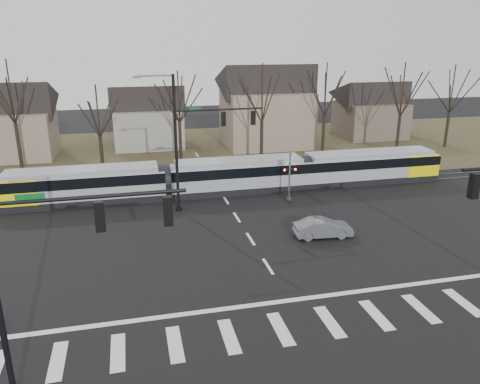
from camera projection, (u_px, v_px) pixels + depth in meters
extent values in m
plane|color=black|center=(279.00, 283.00, 25.23)|extent=(140.00, 140.00, 0.00)
cube|color=#38331E|center=(194.00, 151.00, 54.78)|extent=(140.00, 28.00, 0.01)
cube|color=silver|center=(58.00, 361.00, 19.15)|extent=(0.60, 2.60, 0.01)
cube|color=silver|center=(118.00, 352.00, 19.68)|extent=(0.60, 2.60, 0.01)
cube|color=silver|center=(175.00, 344.00, 20.21)|extent=(0.60, 2.60, 0.01)
cube|color=silver|center=(229.00, 336.00, 20.74)|extent=(0.60, 2.60, 0.01)
cube|color=silver|center=(281.00, 329.00, 21.27)|extent=(0.60, 2.60, 0.01)
cube|color=silver|center=(330.00, 322.00, 21.80)|extent=(0.60, 2.60, 0.01)
cube|color=silver|center=(376.00, 315.00, 22.33)|extent=(0.60, 2.60, 0.01)
cube|color=silver|center=(421.00, 308.00, 22.86)|extent=(0.60, 2.60, 0.01)
cube|color=silver|center=(463.00, 302.00, 23.39)|extent=(0.60, 2.60, 0.01)
cube|color=silver|center=(290.00, 300.00, 23.56)|extent=(28.00, 0.35, 0.01)
cube|color=silver|center=(268.00, 266.00, 27.07)|extent=(0.18, 2.00, 0.01)
cube|color=silver|center=(251.00, 239.00, 30.77)|extent=(0.18, 2.00, 0.01)
cube|color=silver|center=(237.00, 217.00, 34.46)|extent=(0.18, 2.00, 0.01)
cube|color=silver|center=(226.00, 200.00, 38.16)|extent=(0.18, 2.00, 0.01)
cube|color=silver|center=(217.00, 186.00, 41.85)|extent=(0.18, 2.00, 0.01)
cube|color=silver|center=(209.00, 174.00, 45.55)|extent=(0.18, 2.00, 0.01)
cube|color=silver|center=(203.00, 164.00, 49.24)|extent=(0.18, 2.00, 0.01)
cube|color=silver|center=(197.00, 155.00, 52.94)|extent=(0.18, 2.00, 0.01)
cube|color=#59595E|center=(223.00, 196.00, 39.17)|extent=(90.00, 0.12, 0.06)
cube|color=#59595E|center=(220.00, 190.00, 40.46)|extent=(90.00, 0.12, 0.06)
cube|color=gray|center=(84.00, 186.00, 37.11)|extent=(12.68, 2.73, 2.85)
cube|color=black|center=(83.00, 179.00, 36.93)|extent=(12.70, 2.77, 0.83)
cube|color=#FFF607|center=(19.00, 189.00, 36.03)|extent=(3.12, 2.79, 1.90)
cube|color=gray|center=(239.00, 175.00, 39.91)|extent=(11.70, 2.73, 2.85)
cube|color=black|center=(239.00, 169.00, 39.73)|extent=(11.72, 2.77, 0.83)
cube|color=gray|center=(369.00, 167.00, 42.60)|extent=(12.68, 2.73, 2.85)
cube|color=black|center=(369.00, 161.00, 42.42)|extent=(12.70, 2.77, 0.83)
cube|color=#FFF607|center=(416.00, 163.00, 43.63)|extent=(3.12, 2.79, 1.90)
imported|color=slate|center=(323.00, 228.00, 30.93)|extent=(1.99, 4.10, 1.28)
cylinder|color=black|center=(87.00, 197.00, 15.37)|extent=(6.50, 0.14, 0.14)
cube|color=#0C5926|center=(30.00, 197.00, 14.94)|extent=(0.90, 0.03, 0.22)
cube|color=black|center=(100.00, 216.00, 15.67)|extent=(0.32, 0.32, 1.05)
sphere|color=#FF0C07|center=(99.00, 207.00, 15.56)|extent=(0.22, 0.22, 0.22)
cube|color=black|center=(168.00, 211.00, 16.17)|extent=(0.32, 0.32, 1.05)
sphere|color=#FF0C07|center=(167.00, 202.00, 16.06)|extent=(0.22, 0.22, 0.22)
cube|color=black|center=(474.00, 186.00, 18.88)|extent=(0.32, 0.32, 1.05)
sphere|color=#FF0C07|center=(475.00, 178.00, 18.78)|extent=(0.22, 0.22, 0.22)
cylinder|color=black|center=(176.00, 145.00, 34.29)|extent=(0.22, 0.22, 10.20)
cylinder|color=black|center=(179.00, 208.00, 35.84)|extent=(0.44, 0.44, 0.30)
cylinder|color=black|center=(219.00, 110.00, 34.23)|extent=(6.50, 0.14, 0.14)
cube|color=#0C5926|center=(195.00, 108.00, 33.79)|extent=(0.90, 0.03, 0.22)
cube|color=black|center=(223.00, 119.00, 34.52)|extent=(0.32, 0.32, 1.05)
sphere|color=#FF0C07|center=(223.00, 114.00, 34.41)|extent=(0.22, 0.22, 0.22)
cube|color=black|center=(253.00, 118.00, 35.02)|extent=(0.32, 0.32, 1.05)
sphere|color=#FF0C07|center=(253.00, 113.00, 34.92)|extent=(0.22, 0.22, 0.22)
cube|color=#59595B|center=(137.00, 77.00, 32.20)|extent=(0.55, 0.22, 0.14)
cylinder|color=#59595B|center=(289.00, 177.00, 37.53)|extent=(0.14, 0.14, 4.00)
cylinder|color=#59595B|center=(289.00, 199.00, 38.12)|extent=(0.36, 0.36, 0.20)
cube|color=silver|center=(290.00, 160.00, 37.09)|extent=(0.95, 0.04, 0.95)
cube|color=silver|center=(290.00, 160.00, 37.09)|extent=(0.95, 0.04, 0.95)
cube|color=black|center=(290.00, 169.00, 37.34)|extent=(1.00, 0.10, 0.12)
sphere|color=#FF0C07|center=(285.00, 170.00, 37.17)|extent=(0.18, 0.18, 0.18)
sphere|color=#FF0C07|center=(295.00, 169.00, 37.37)|extent=(0.18, 0.18, 0.18)
cube|color=#7F6D5C|center=(11.00, 134.00, 51.44)|extent=(9.00, 8.00, 5.00)
cube|color=gray|center=(148.00, 128.00, 56.67)|extent=(8.00, 7.00, 4.50)
cube|color=#7F6D5C|center=(266.00, 119.00, 56.68)|extent=(10.00, 8.00, 6.50)
cube|color=brown|center=(370.00, 120.00, 62.15)|extent=(8.00, 7.00, 4.50)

